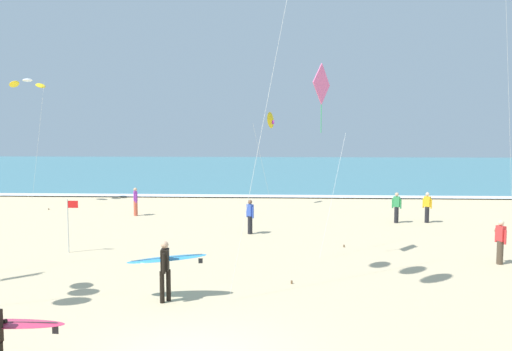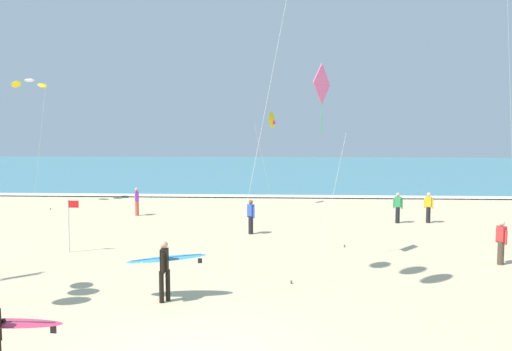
{
  "view_description": "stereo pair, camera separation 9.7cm",
  "coord_description": "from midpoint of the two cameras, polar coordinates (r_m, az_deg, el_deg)",
  "views": [
    {
      "loc": [
        1.82,
        -9.67,
        4.65
      ],
      "look_at": [
        0.97,
        7.18,
        3.22
      ],
      "focal_mm": 35.22,
      "sensor_mm": 36.0,
      "label": 1
    },
    {
      "loc": [
        1.91,
        -9.67,
        4.65
      ],
      "look_at": [
        0.97,
        7.18,
        3.22
      ],
      "focal_mm": 35.22,
      "sensor_mm": 36.0,
      "label": 2
    }
  ],
  "objects": [
    {
      "name": "bystander_purple_top",
      "position": [
        29.11,
        -13.29,
        -2.87
      ],
      "size": [
        0.3,
        0.46,
        1.59
      ],
      "color": "#D8593F",
      "rests_on": "ground"
    },
    {
      "name": "lifeguard_flag",
      "position": [
        20.89,
        -20.25,
        -4.79
      ],
      "size": [
        0.45,
        0.05,
        2.1
      ],
      "color": "silver",
      "rests_on": "ground"
    },
    {
      "name": "kite_arc_ivory_high",
      "position": [
        36.51,
        -24.25,
        9.49
      ],
      "size": [
        3.67,
        3.98,
        8.2
      ],
      "color": "yellow",
      "rests_on": "ground"
    },
    {
      "name": "ocean_water",
      "position": [
        66.14,
        1.58,
        0.84
      ],
      "size": [
        160.0,
        60.0,
        0.08
      ],
      "primitive_type": "cube",
      "color": "teal",
      "rests_on": "ground"
    },
    {
      "name": "bystander_blue_top",
      "position": [
        23.22,
        -0.48,
        -4.68
      ],
      "size": [
        0.37,
        0.39,
        1.59
      ],
      "color": "black",
      "rests_on": "ground"
    },
    {
      "name": "kite_delta_golden_low",
      "position": [
        32.05,
        1.99,
        6.26
      ],
      "size": [
        1.37,
        3.08,
        6.0
      ],
      "color": "yellow",
      "rests_on": "ground"
    },
    {
      "name": "kite_diamond_rose_near",
      "position": [
        18.33,
        7.68,
        9.79
      ],
      "size": [
        1.54,
        2.85,
        7.13
      ],
      "color": "pink",
      "rests_on": "ground"
    },
    {
      "name": "bystander_red_top",
      "position": [
        19.9,
        26.21,
        -6.79
      ],
      "size": [
        0.28,
        0.47,
        1.59
      ],
      "color": "#4C3D2D",
      "rests_on": "ground"
    },
    {
      "name": "bystander_yellow_top",
      "position": [
        27.57,
        19.09,
        -3.44
      ],
      "size": [
        0.41,
        0.34,
        1.59
      ],
      "color": "black",
      "rests_on": "ground"
    },
    {
      "name": "surfer_lead",
      "position": [
        14.4,
        -10.07,
        -9.73
      ],
      "size": [
        2.3,
        1.02,
        1.71
      ],
      "color": "black",
      "rests_on": "ground"
    },
    {
      "name": "shoreline_foam",
      "position": [
        36.59,
        0.26,
        -2.33
      ],
      "size": [
        160.0,
        1.46,
        0.01
      ],
      "primitive_type": "cube",
      "color": "white",
      "rests_on": "ocean_water"
    },
    {
      "name": "bystander_green_top",
      "position": [
        27.03,
        15.9,
        -3.51
      ],
      "size": [
        0.45,
        0.31,
        1.59
      ],
      "color": "black",
      "rests_on": "ground"
    }
  ]
}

